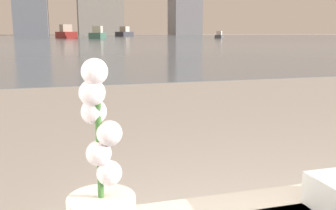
# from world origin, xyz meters

# --- Properties ---
(potted_orchid) EXTENTS (0.13, 0.13, 0.37)m
(potted_orchid) POSITION_xyz_m (-0.63, 0.81, 0.66)
(potted_orchid) COLOR silver
(potted_orchid) RESTS_ON bathtub
(harbor_water) EXTENTS (180.00, 110.00, 0.01)m
(harbor_water) POSITION_xyz_m (0.00, 62.00, 0.01)
(harbor_water) COLOR slate
(harbor_water) RESTS_ON ground_plane
(harbor_boat_0) EXTENTS (2.94, 5.06, 1.80)m
(harbor_boat_0) POSITION_xyz_m (4.69, 55.65, 0.64)
(harbor_boat_0) COLOR #335647
(harbor_boat_0) RESTS_ON harbor_water
(harbor_boat_1) EXTENTS (4.74, 5.82, 2.13)m
(harbor_boat_1) POSITION_xyz_m (13.19, 83.00, 0.76)
(harbor_boat_1) COLOR #2D2D33
(harbor_boat_1) RESTS_ON harbor_water
(harbor_boat_3) EXTENTS (2.38, 3.01, 1.09)m
(harbor_boat_3) POSITION_xyz_m (23.32, 54.83, 0.39)
(harbor_boat_3) COLOR #4C4C51
(harbor_boat_3) RESTS_ON harbor_water
(harbor_boat_4) EXTENTS (3.29, 5.90, 2.10)m
(harbor_boat_4) POSITION_xyz_m (0.38, 61.36, 0.75)
(harbor_boat_4) COLOR maroon
(harbor_boat_4) RESTS_ON harbor_water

